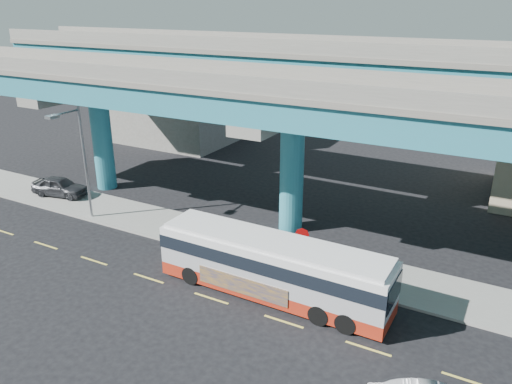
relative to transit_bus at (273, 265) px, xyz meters
The scene contains 9 objects.
ground 3.37m from the transit_bus, 149.76° to the right, with size 120.00×120.00×0.00m, color black.
sidewalk 5.02m from the transit_bus, 121.99° to the left, with size 70.00×4.00×0.15m, color gray.
lane_markings 3.51m from the transit_bus, 144.93° to the right, with size 58.00×0.12×0.01m.
viaduct 10.96m from the transit_bus, 108.24° to the left, with size 52.00×12.40×11.70m.
building_concrete 31.98m from the transit_bus, 134.98° to the left, with size 12.00×10.00×9.00m, color gray.
transit_bus is the anchor object (origin of this frame).
parked_car 20.48m from the transit_bus, 168.03° to the left, with size 4.48×2.51×1.44m, color #2F2F34.
street_lamp 15.55m from the transit_bus, behind, with size 0.50×2.46×7.50m.
stop_sign 2.75m from the transit_bus, 82.49° to the left, with size 0.72×0.30×2.52m.
Camera 1 is at (12.16, -17.88, 13.89)m, focal length 35.00 mm.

